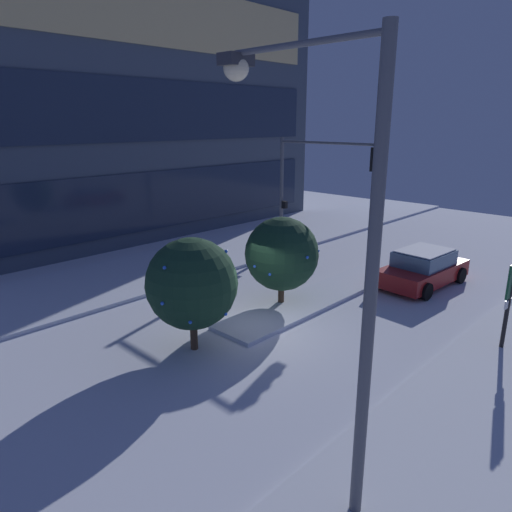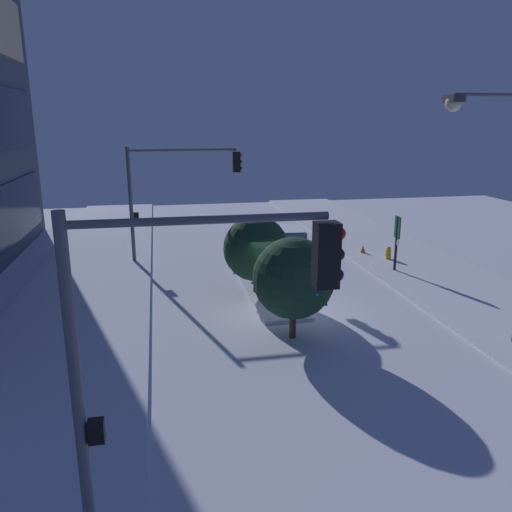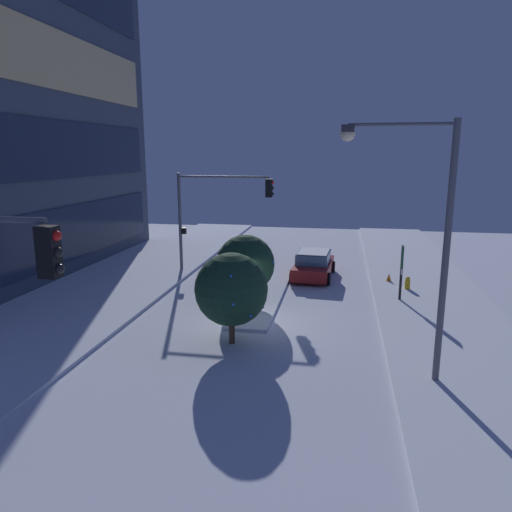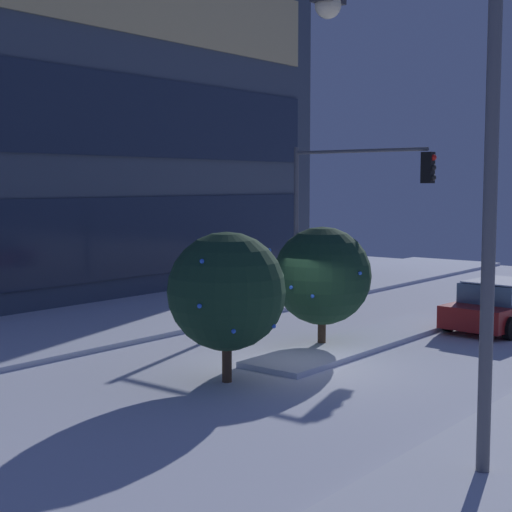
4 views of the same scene
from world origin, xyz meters
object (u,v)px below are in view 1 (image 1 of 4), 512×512
object	(u,v)px
traffic_light_corner_far_right	(318,176)
street_lamp_arched	(326,218)
decorated_tree_median	(282,254)
decorated_tree_left_of_median	(192,284)
parking_info_sign	(509,296)
car_near	(423,268)

from	to	relation	value
traffic_light_corner_far_right	street_lamp_arched	xyz separation A→B (m)	(-12.05, -9.06, 1.04)
decorated_tree_median	decorated_tree_left_of_median	distance (m)	4.35
decorated_tree_median	decorated_tree_left_of_median	size ratio (longest dim) A/B	0.97
street_lamp_arched	decorated_tree_median	bearing A→B (deg)	-43.51
traffic_light_corner_far_right	parking_info_sign	distance (m)	10.81
street_lamp_arched	parking_info_sign	xyz separation A→B (m)	(8.05, -0.72, -3.34)
car_near	decorated_tree_left_of_median	world-z (taller)	decorated_tree_left_of_median
car_near	decorated_tree_left_of_median	distance (m)	10.36
traffic_light_corner_far_right	decorated_tree_left_of_median	xyz separation A→B (m)	(-10.13, -3.20, -1.97)
car_near	traffic_light_corner_far_right	xyz separation A→B (m)	(0.12, 5.53, 3.30)
parking_info_sign	decorated_tree_median	size ratio (longest dim) A/B	0.82
car_near	street_lamp_arched	size ratio (longest dim) A/B	0.58
traffic_light_corner_far_right	street_lamp_arched	size ratio (longest dim) A/B	0.74
decorated_tree_median	decorated_tree_left_of_median	bearing A→B (deg)	-175.08
parking_info_sign	decorated_tree_median	distance (m)	7.19
car_near	decorated_tree_left_of_median	bearing A→B (deg)	170.71
street_lamp_arched	decorated_tree_median	xyz separation A→B (m)	(6.25, 6.24, -3.09)
car_near	decorated_tree_median	distance (m)	6.41
decorated_tree_left_of_median	parking_info_sign	bearing A→B (deg)	-47.06
traffic_light_corner_far_right	decorated_tree_median	distance (m)	6.77
street_lamp_arched	decorated_tree_left_of_median	size ratio (longest dim) A/B	2.30
parking_info_sign	decorated_tree_left_of_median	xyz separation A→B (m)	(-6.13, 6.58, 0.33)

